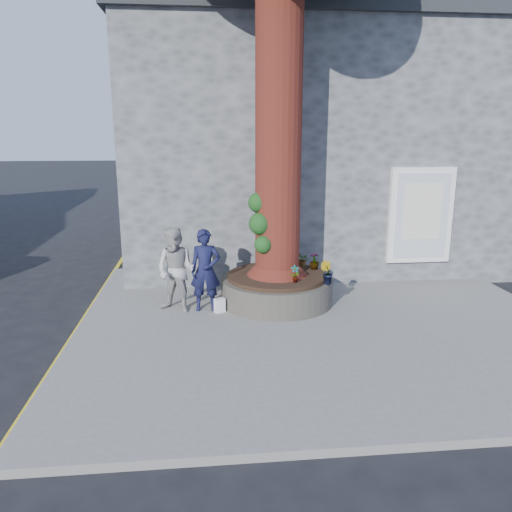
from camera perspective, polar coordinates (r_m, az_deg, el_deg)
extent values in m
plane|color=black|center=(8.58, -1.07, -10.56)|extent=(120.00, 120.00, 0.00)
cube|color=slate|center=(9.69, 7.36, -7.34)|extent=(9.00, 8.00, 0.12)
cube|color=yellow|center=(9.77, -19.92, -8.27)|extent=(0.10, 30.00, 0.01)
cube|color=#4D5052|center=(15.32, 6.08, 11.78)|extent=(10.00, 8.00, 6.00)
cube|color=black|center=(15.52, 6.41, 23.48)|extent=(10.30, 8.30, 0.30)
cube|color=white|center=(12.13, 18.30, 4.43)|extent=(1.50, 0.12, 2.20)
cube|color=silver|center=(12.08, 18.41, 4.38)|extent=(1.25, 0.04, 1.95)
cube|color=silver|center=(12.04, 18.49, 4.83)|extent=(0.90, 0.02, 1.30)
cylinder|color=black|center=(10.38, 2.39, -3.89)|extent=(2.30, 2.30, 0.52)
cylinder|color=black|center=(10.30, 2.41, -2.30)|extent=(2.04, 2.04, 0.08)
cylinder|color=#4C1813|center=(9.93, 2.64, 19.20)|extent=(0.90, 0.90, 7.50)
cone|color=#4C1813|center=(10.19, 2.43, -0.20)|extent=(1.24, 1.24, 0.70)
sphere|color=#153D14|center=(9.79, 0.44, 3.72)|extent=(0.44, 0.44, 0.44)
sphere|color=#153D14|center=(9.78, 0.85, 1.32)|extent=(0.36, 0.36, 0.36)
sphere|color=#153D14|center=(9.85, 0.25, 6.13)|extent=(0.40, 0.40, 0.40)
imported|color=#131534|center=(9.82, -5.81, -1.64)|extent=(0.60, 0.41, 1.63)
imported|color=#A9A8A2|center=(9.82, -9.14, -1.61)|extent=(1.01, 0.93, 1.67)
cube|color=white|center=(9.86, -4.18, -5.64)|extent=(0.23, 0.19, 0.28)
imported|color=gray|center=(9.70, 4.49, -2.04)|extent=(0.20, 0.15, 0.35)
imported|color=gray|center=(9.67, 8.07, -1.91)|extent=(0.34, 0.34, 0.44)
imported|color=gray|center=(10.68, 6.70, -0.55)|extent=(0.22, 0.22, 0.36)
imported|color=gray|center=(10.90, 5.33, -0.38)|extent=(0.27, 0.30, 0.30)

